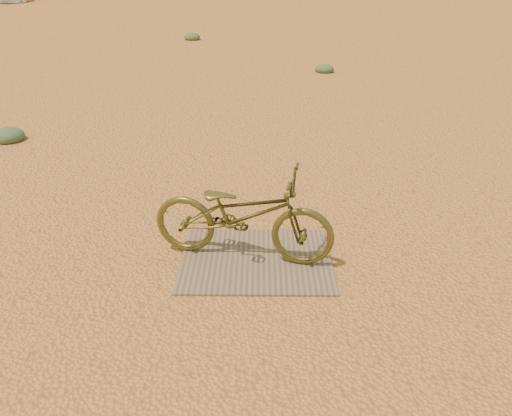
{
  "coord_description": "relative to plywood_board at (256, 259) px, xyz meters",
  "views": [
    {
      "loc": [
        -0.52,
        -4.65,
        2.67
      ],
      "look_at": [
        -0.56,
        -0.47,
        0.58
      ],
      "focal_mm": 35.0,
      "sensor_mm": 36.0,
      "label": 1
    }
  ],
  "objects": [
    {
      "name": "kale_c",
      "position": [
        -2.54,
        15.22,
        -0.01
      ],
      "size": [
        0.6,
        0.6,
        0.33
      ],
      "primitive_type": "ellipsoid",
      "color": "#506E46",
      "rests_on": "ground"
    },
    {
      "name": "ground",
      "position": [
        0.56,
        0.47,
        -0.01
      ],
      "size": [
        120.0,
        120.0,
        0.0
      ],
      "primitive_type": "plane",
      "color": "#CC8E44",
      "rests_on": "ground"
    },
    {
      "name": "bicycle",
      "position": [
        -0.13,
        0.05,
        0.48
      ],
      "size": [
        1.86,
        0.96,
        0.93
      ],
      "primitive_type": "imported",
      "rotation": [
        0.0,
        0.0,
        1.37
      ],
      "color": "#4F5022",
      "rests_on": "plywood_board"
    },
    {
      "name": "kale_a",
      "position": [
        -4.11,
        3.63,
        -0.01
      ],
      "size": [
        0.51,
        0.51,
        0.28
      ],
      "primitive_type": "ellipsoid",
      "color": "#506E46",
      "rests_on": "ground"
    },
    {
      "name": "plywood_board",
      "position": [
        0.0,
        0.0,
        0.0
      ],
      "size": [
        1.48,
        1.19,
        0.02
      ],
      "primitive_type": "cube",
      "color": "#7B6B52",
      "rests_on": "ground"
    },
    {
      "name": "kale_b",
      "position": [
        1.72,
        9.3,
        -0.01
      ],
      "size": [
        0.5,
        0.5,
        0.27
      ],
      "primitive_type": "ellipsoid",
      "color": "#506E46",
      "rests_on": "ground"
    }
  ]
}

